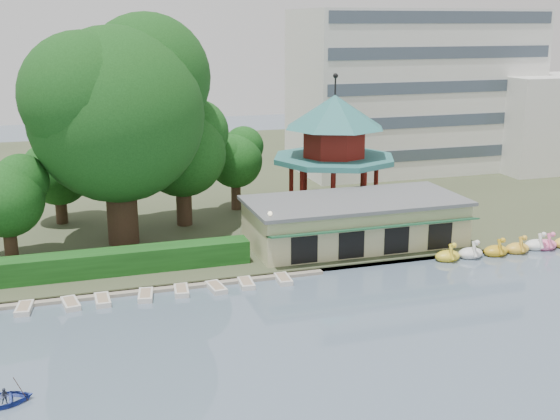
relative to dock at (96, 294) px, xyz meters
name	(u,v)px	position (x,y,z in m)	size (l,w,h in m)	color
ground_plane	(346,386)	(12.00, -17.20, -0.12)	(220.00, 220.00, 0.00)	slate
shore	(180,180)	(12.00, 34.80, 0.08)	(220.00, 70.00, 0.40)	#424930
embankment	(258,276)	(12.00, 0.10, 0.03)	(220.00, 0.60, 0.30)	gray
dock	(96,294)	(0.00, 0.00, 0.00)	(34.00, 1.60, 0.24)	gray
boathouse	(355,221)	(22.00, 4.77, 2.25)	(18.60, 9.39, 3.90)	#BCB887
pavilion	(334,142)	(24.00, 14.80, 7.36)	(12.40, 12.40, 13.50)	#BCB887
office_building	(435,96)	(44.67, 31.80, 9.61)	(38.00, 18.00, 20.00)	silver
hedge	(51,268)	(-3.00, 3.30, 1.18)	(30.00, 2.00, 1.80)	#174C16
lamp_post	(270,228)	(13.50, 1.80, 3.22)	(0.36, 0.36, 4.28)	black
big_tree	(118,103)	(3.20, 11.04, 12.29)	(15.98, 14.89, 19.37)	#3A281C
small_trees	(78,168)	(-0.31, 14.08, 6.41)	(39.44, 16.09, 11.60)	#3A281C
swan_boats	(542,245)	(37.06, -0.71, 0.28)	(19.52, 2.16, 1.92)	yellow
moored_rowboats	(87,302)	(-0.69, -1.37, 0.06)	(29.89, 2.70, 0.36)	silver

